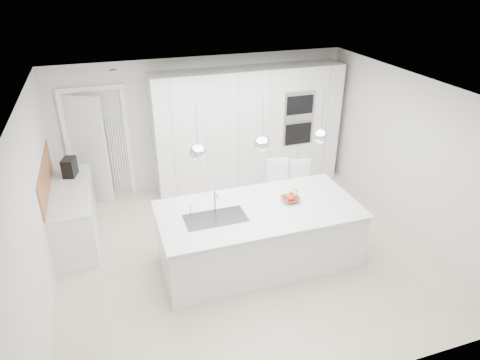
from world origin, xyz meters
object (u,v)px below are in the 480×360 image
object	(u,v)px
island_base	(260,238)
bar_stool_left	(280,193)
espresso_machine	(70,167)
fruit_bowl	(291,199)
bar_stool_right	(302,193)

from	to	relation	value
island_base	bar_stool_left	xyz separation A→B (m)	(0.70, 0.92, 0.13)
island_base	espresso_machine	xyz separation A→B (m)	(-2.53, 1.99, 0.62)
fruit_bowl	bar_stool_left	size ratio (longest dim) A/B	0.24
fruit_bowl	bar_stool_right	distance (m)	1.04
island_base	bar_stool_left	distance (m)	1.17
espresso_machine	bar_stool_left	distance (m)	3.44
island_base	espresso_machine	size ratio (longest dim) A/B	9.36
bar_stool_left	bar_stool_right	xyz separation A→B (m)	(0.38, -0.05, -0.03)
bar_stool_left	bar_stool_right	bearing A→B (deg)	0.60
espresso_machine	bar_stool_left	world-z (taller)	espresso_machine
fruit_bowl	bar_stool_right	world-z (taller)	bar_stool_right
bar_stool_right	espresso_machine	bearing A→B (deg)	175.48
fruit_bowl	island_base	bearing A→B (deg)	-168.75
island_base	espresso_machine	distance (m)	3.28
espresso_machine	bar_stool_right	bearing A→B (deg)	-1.65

